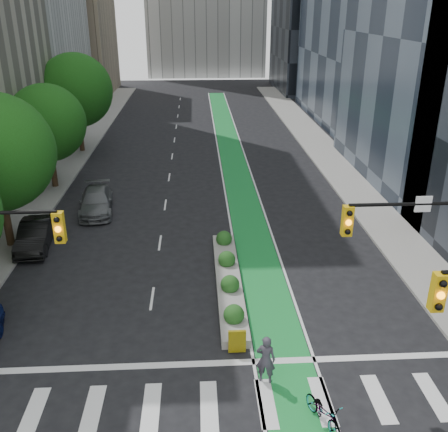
{
  "coord_description": "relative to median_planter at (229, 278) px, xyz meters",
  "views": [
    {
      "loc": [
        -0.23,
        -14.36,
        12.85
      ],
      "look_at": [
        1.07,
        8.75,
        3.0
      ],
      "focal_mm": 40.0,
      "sensor_mm": 36.0,
      "label": 1
    }
  ],
  "objects": [
    {
      "name": "median_planter",
      "position": [
        0.0,
        0.0,
        0.0
      ],
      "size": [
        1.2,
        10.26,
        1.1
      ],
      "color": "gray",
      "rests_on": "ground"
    },
    {
      "name": "bicycle",
      "position": [
        2.55,
        -9.04,
        0.13
      ],
      "size": [
        1.32,
        2.02,
        1.0
      ],
      "primitive_type": "imported",
      "rotation": [
        0.0,
        0.0,
        0.38
      ],
      "color": "gray",
      "rests_on": "ground"
    },
    {
      "name": "parked_car_left_mid",
      "position": [
        -10.7,
        4.82,
        0.39
      ],
      "size": [
        2.02,
        4.76,
        1.53
      ],
      "primitive_type": "imported",
      "rotation": [
        0.0,
        0.0,
        0.09
      ],
      "color": "black",
      "rests_on": "ground"
    },
    {
      "name": "sidewalk_left",
      "position": [
        -13.0,
        17.96,
        -0.3
      ],
      "size": [
        3.6,
        90.0,
        0.15
      ],
      "primitive_type": "cube",
      "color": "gray",
      "rests_on": "ground"
    },
    {
      "name": "bike_lane_paint",
      "position": [
        1.8,
        22.96,
        -0.37
      ],
      "size": [
        2.2,
        70.0,
        0.01
      ],
      "primitive_type": "cube",
      "color": "#188635",
      "rests_on": "ground"
    },
    {
      "name": "ground",
      "position": [
        -1.2,
        -7.04,
        -0.37
      ],
      "size": [
        160.0,
        160.0,
        0.0
      ],
      "primitive_type": "plane",
      "color": "black",
      "rests_on": "ground"
    },
    {
      "name": "parked_car_left_far",
      "position": [
        -8.2,
        9.97,
        0.37
      ],
      "size": [
        2.69,
        5.33,
        1.48
      ],
      "primitive_type": "imported",
      "rotation": [
        0.0,
        0.0,
        0.12
      ],
      "color": "#57595C",
      "rests_on": "ground"
    },
    {
      "name": "building_tan_far",
      "position": [
        -21.2,
        58.96,
        12.63
      ],
      "size": [
        14.0,
        16.0,
        26.0
      ],
      "primitive_type": "cube",
      "color": "tan",
      "rests_on": "ground"
    },
    {
      "name": "tree_midfar",
      "position": [
        -12.2,
        14.96,
        4.57
      ],
      "size": [
        5.6,
        5.6,
        7.76
      ],
      "color": "black",
      "rests_on": "ground"
    },
    {
      "name": "cyclist",
      "position": [
        0.91,
        -6.91,
        0.61
      ],
      "size": [
        0.82,
        0.66,
        1.97
      ],
      "primitive_type": "imported",
      "rotation": [
        0.0,
        0.0,
        2.84
      ],
      "color": "#3C3843",
      "rests_on": "ground"
    },
    {
      "name": "tree_far",
      "position": [
        -12.2,
        24.96,
        5.32
      ],
      "size": [
        6.6,
        6.6,
        9.0
      ],
      "color": "black",
      "rests_on": "ground"
    },
    {
      "name": "sidewalk_right",
      "position": [
        10.6,
        17.96,
        -0.3
      ],
      "size": [
        3.6,
        90.0,
        0.15
      ],
      "primitive_type": "cube",
      "color": "gray",
      "rests_on": "ground"
    }
  ]
}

